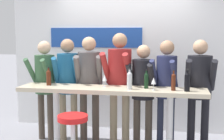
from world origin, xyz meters
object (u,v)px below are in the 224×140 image
(wine_bottle_0, at_px, (130,80))
(wine_bottle_3, at_px, (187,81))
(wine_bottle_2, at_px, (49,77))
(wine_glass_1, at_px, (154,81))
(person_center, at_px, (120,76))
(bar_stool, at_px, (73,133))
(wine_bottle_4, at_px, (146,80))
(person_right, at_px, (166,81))
(person_far_right, at_px, (199,83))
(person_center_left, at_px, (89,78))
(tasting_table, at_px, (111,98))
(person_left, at_px, (68,78))
(person_center_right, at_px, (143,84))
(wine_bottle_1, at_px, (173,81))
(wine_glass_0, at_px, (105,78))
(person_far_left, at_px, (45,79))

(wine_bottle_0, distance_m, wine_bottle_3, 0.79)
(wine_bottle_2, bearing_deg, wine_bottle_0, -4.42)
(wine_glass_1, bearing_deg, person_center, 138.92)
(bar_stool, relative_size, wine_bottle_4, 2.66)
(person_right, distance_m, person_far_right, 0.49)
(person_far_right, height_order, wine_glass_1, person_far_right)
(person_center_left, height_order, person_right, person_center_left)
(tasting_table, relative_size, wine_bottle_0, 9.22)
(person_left, xyz_separation_m, wine_bottle_2, (-0.16, -0.40, 0.07))
(bar_stool, bearing_deg, wine_glass_1, 26.22)
(person_right, distance_m, wine_bottle_2, 1.78)
(person_center_right, distance_m, wine_bottle_2, 1.45)
(wine_bottle_3, bearing_deg, bar_stool, -161.02)
(person_center, xyz_separation_m, person_far_right, (1.21, 0.01, -0.07))
(person_far_right, distance_m, wine_glass_1, 0.83)
(tasting_table, distance_m, person_center, 0.50)
(tasting_table, bearing_deg, wine_bottle_1, -2.59)
(person_center_left, height_order, wine_bottle_4, person_center_left)
(person_center, relative_size, wine_glass_1, 10.07)
(wine_bottle_4, bearing_deg, wine_bottle_3, -11.91)
(person_center, relative_size, wine_bottle_4, 6.61)
(person_center, height_order, wine_glass_0, person_center)
(wine_bottle_0, bearing_deg, tasting_table, 167.21)
(person_far_left, bearing_deg, wine_bottle_2, -49.75)
(wine_bottle_2, bearing_deg, person_far_left, 121.21)
(person_right, bearing_deg, wine_bottle_1, -64.41)
(person_far_left, bearing_deg, wine_bottle_3, -3.11)
(person_center, height_order, wine_bottle_2, person_center)
(person_center_right, bearing_deg, person_far_right, 9.03)
(person_left, height_order, wine_bottle_4, person_left)
(person_left, distance_m, wine_glass_1, 1.51)
(bar_stool, relative_size, wine_bottle_0, 2.43)
(person_left, distance_m, wine_glass_0, 0.78)
(person_far_left, bearing_deg, wine_bottle_1, -3.35)
(tasting_table, bearing_deg, person_left, 151.72)
(bar_stool, distance_m, wine_bottle_1, 1.53)
(person_far_left, xyz_separation_m, wine_bottle_1, (2.08, -0.46, 0.09))
(person_center, distance_m, wine_glass_0, 0.37)
(wine_bottle_4, bearing_deg, person_right, 52.12)
(person_center_left, relative_size, person_far_right, 1.02)
(wine_glass_1, bearing_deg, person_left, 160.33)
(wine_bottle_1, distance_m, wine_glass_0, 1.00)
(tasting_table, distance_m, person_left, 0.94)
(bar_stool, bearing_deg, wine_bottle_0, 37.12)
(wine_bottle_0, relative_size, wine_bottle_2, 1.07)
(tasting_table, xyz_separation_m, person_center, (0.05, 0.42, 0.27))
(person_center_right, distance_m, wine_bottle_3, 0.82)
(wine_glass_0, bearing_deg, tasting_table, -36.97)
(person_center_right, xyz_separation_m, wine_bottle_0, (-0.14, -0.48, 0.14))
(person_right, xyz_separation_m, wine_bottle_3, (0.29, -0.47, 0.08))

